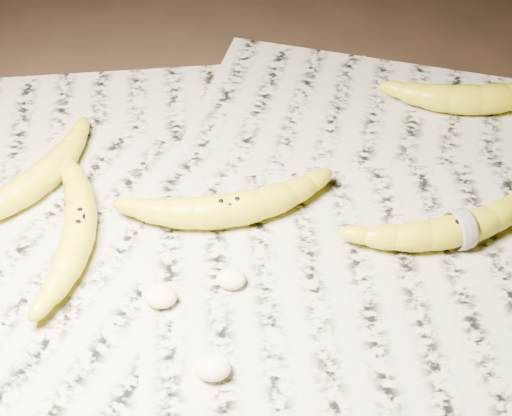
# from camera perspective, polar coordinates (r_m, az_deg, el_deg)

# --- Properties ---
(ground) EXTENTS (3.00, 3.00, 0.00)m
(ground) POSITION_cam_1_polar(r_m,az_deg,el_deg) (0.78, 1.73, -2.28)
(ground) COLOR black
(ground) RESTS_ON ground
(newspaper_patch) EXTENTS (0.90, 0.70, 0.01)m
(newspaper_patch) POSITION_cam_1_polar(r_m,az_deg,el_deg) (0.79, 1.35, -1.61)
(newspaper_patch) COLOR #ADA894
(newspaper_patch) RESTS_ON ground
(banana_left_a) EXTENTS (0.09, 0.21, 0.04)m
(banana_left_a) POSITION_cam_1_polar(r_m,az_deg,el_deg) (0.78, -13.97, -1.26)
(banana_left_a) COLOR gold
(banana_left_a) RESTS_ON newspaper_patch
(banana_left_b) EXTENTS (0.14, 0.19, 0.04)m
(banana_left_b) POSITION_cam_1_polar(r_m,az_deg,el_deg) (0.85, -17.16, 2.25)
(banana_left_b) COLOR gold
(banana_left_b) RESTS_ON newspaper_patch
(banana_center) EXTENTS (0.22, 0.12, 0.04)m
(banana_center) POSITION_cam_1_polar(r_m,az_deg,el_deg) (0.77, -2.16, 0.02)
(banana_center) COLOR gold
(banana_center) RESTS_ON newspaper_patch
(banana_taped) EXTENTS (0.22, 0.14, 0.04)m
(banana_taped) POSITION_cam_1_polar(r_m,az_deg,el_deg) (0.79, 16.11, -1.46)
(banana_taped) COLOR gold
(banana_taped) RESTS_ON newspaper_patch
(banana_upper_a) EXTENTS (0.21, 0.09, 0.04)m
(banana_upper_a) POSITION_cam_1_polar(r_m,az_deg,el_deg) (0.96, 17.45, 8.46)
(banana_upper_a) COLOR gold
(banana_upper_a) RESTS_ON newspaper_patch
(measuring_tape) EXTENTS (0.02, 0.04, 0.05)m
(measuring_tape) POSITION_cam_1_polar(r_m,az_deg,el_deg) (0.79, 16.11, -1.46)
(measuring_tape) COLOR white
(measuring_tape) RESTS_ON newspaper_patch
(flesh_chunk_a) EXTENTS (0.03, 0.03, 0.02)m
(flesh_chunk_a) POSITION_cam_1_polar(r_m,az_deg,el_deg) (0.72, -7.66, -6.81)
(flesh_chunk_a) COLOR beige
(flesh_chunk_a) RESTS_ON newspaper_patch
(flesh_chunk_b) EXTENTS (0.03, 0.03, 0.02)m
(flesh_chunk_b) POSITION_cam_1_polar(r_m,az_deg,el_deg) (0.67, -3.50, -12.43)
(flesh_chunk_b) COLOR beige
(flesh_chunk_b) RESTS_ON newspaper_patch
(flesh_chunk_c) EXTENTS (0.03, 0.03, 0.02)m
(flesh_chunk_c) POSITION_cam_1_polar(r_m,az_deg,el_deg) (0.73, -2.01, -5.47)
(flesh_chunk_c) COLOR beige
(flesh_chunk_c) RESTS_ON newspaper_patch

